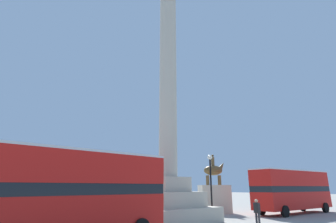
{
  "coord_description": "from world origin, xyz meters",
  "views": [
    {
      "loc": [
        -13.98,
        -16.67,
        2.6
      ],
      "look_at": [
        0.0,
        0.0,
        8.87
      ],
      "focal_mm": 28.0,
      "sensor_mm": 36.0,
      "label": 1
    }
  ],
  "objects_px": {
    "bus_a": "(67,191)",
    "monument_column": "(168,130)",
    "street_lamp": "(211,184)",
    "pedestrian_near_lamp": "(257,211)",
    "equestrian_statue": "(214,195)",
    "bus_b": "(292,189)"
  },
  "relations": [
    {
      "from": "bus_a",
      "to": "monument_column",
      "type": "bearing_deg",
      "value": 17.16
    },
    {
      "from": "street_lamp",
      "to": "pedestrian_near_lamp",
      "type": "relative_size",
      "value": 2.96
    },
    {
      "from": "bus_a",
      "to": "street_lamp",
      "type": "xyz_separation_m",
      "value": [
        12.63,
        1.75,
        0.45
      ]
    },
    {
      "from": "equestrian_statue",
      "to": "bus_b",
      "type": "bearing_deg",
      "value": -12.16
    },
    {
      "from": "bus_a",
      "to": "bus_b",
      "type": "distance_m",
      "value": 23.09
    },
    {
      "from": "bus_a",
      "to": "pedestrian_near_lamp",
      "type": "bearing_deg",
      "value": -14.43
    },
    {
      "from": "monument_column",
      "to": "bus_b",
      "type": "relative_size",
      "value": 2.45
    },
    {
      "from": "pedestrian_near_lamp",
      "to": "bus_b",
      "type": "bearing_deg",
      "value": -62.13
    },
    {
      "from": "bus_a",
      "to": "equestrian_statue",
      "type": "distance_m",
      "value": 18.35
    },
    {
      "from": "bus_b",
      "to": "street_lamp",
      "type": "bearing_deg",
      "value": 174.33
    },
    {
      "from": "monument_column",
      "to": "bus_a",
      "type": "height_order",
      "value": "monument_column"
    },
    {
      "from": "bus_b",
      "to": "street_lamp",
      "type": "distance_m",
      "value": 10.63
    },
    {
      "from": "street_lamp",
      "to": "pedestrian_near_lamp",
      "type": "distance_m",
      "value": 4.77
    },
    {
      "from": "bus_b",
      "to": "pedestrian_near_lamp",
      "type": "xyz_separation_m",
      "value": [
        -10.81,
        -2.5,
        -1.36
      ]
    },
    {
      "from": "monument_column",
      "to": "bus_a",
      "type": "bearing_deg",
      "value": -160.46
    },
    {
      "from": "monument_column",
      "to": "street_lamp",
      "type": "distance_m",
      "value": 5.79
    },
    {
      "from": "bus_b",
      "to": "equestrian_statue",
      "type": "xyz_separation_m",
      "value": [
        -5.61,
        5.68,
        -0.58
      ]
    },
    {
      "from": "bus_a",
      "to": "pedestrian_near_lamp",
      "type": "xyz_separation_m",
      "value": [
        12.28,
        -2.62,
        -1.41
      ]
    },
    {
      "from": "monument_column",
      "to": "bus_b",
      "type": "distance_m",
      "value": 15.13
    },
    {
      "from": "monument_column",
      "to": "street_lamp",
      "type": "xyz_separation_m",
      "value": [
        3.46,
        -1.5,
        -4.38
      ]
    },
    {
      "from": "monument_column",
      "to": "equestrian_statue",
      "type": "bearing_deg",
      "value": 15.51
    },
    {
      "from": "equestrian_statue",
      "to": "street_lamp",
      "type": "bearing_deg",
      "value": -108.64
    }
  ]
}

